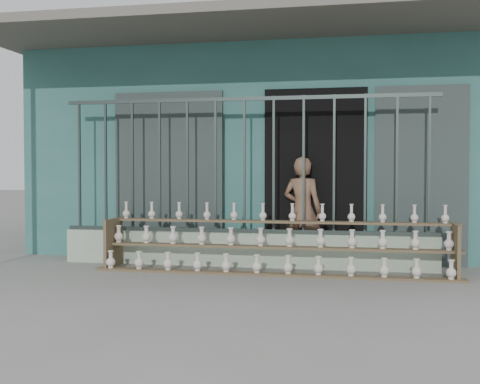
# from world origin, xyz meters

# --- Properties ---
(ground) EXTENTS (60.00, 60.00, 0.00)m
(ground) POSITION_xyz_m (0.00, 0.00, 0.00)
(ground) COLOR slate
(workshop_building) EXTENTS (7.40, 6.60, 3.21)m
(workshop_building) POSITION_xyz_m (0.00, 4.23, 1.62)
(workshop_building) COLOR #2D5F5B
(workshop_building) RESTS_ON ground
(parapet_wall) EXTENTS (5.00, 0.20, 0.45)m
(parapet_wall) POSITION_xyz_m (0.00, 1.30, 0.23)
(parapet_wall) COLOR #9CB198
(parapet_wall) RESTS_ON ground
(security_fence) EXTENTS (5.00, 0.04, 1.80)m
(security_fence) POSITION_xyz_m (-0.00, 1.30, 1.35)
(security_fence) COLOR #283330
(security_fence) RESTS_ON parapet_wall
(shelf_rack) EXTENTS (4.50, 0.68, 0.85)m
(shelf_rack) POSITION_xyz_m (0.46, 0.89, 0.36)
(shelf_rack) COLOR brown
(shelf_rack) RESTS_ON ground
(elderly_woman) EXTENTS (0.60, 0.47, 1.46)m
(elderly_woman) POSITION_xyz_m (0.74, 1.64, 0.73)
(elderly_woman) COLOR brown
(elderly_woman) RESTS_ON ground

